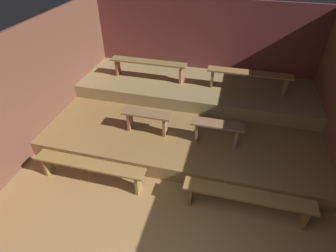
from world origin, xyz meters
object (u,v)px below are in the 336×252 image
at_px(bench_lower_right, 217,129).
at_px(bench_middle_right, 249,76).
at_px(bench_floor_right, 247,198).
at_px(bench_lower_left, 147,118).
at_px(bench_floor_left, 90,167).
at_px(bench_middle_left, 148,65).

xyz_separation_m(bench_lower_right, bench_middle_right, (0.49, 1.66, 0.33)).
relative_size(bench_floor_right, bench_lower_left, 2.03).
distance_m(bench_floor_right, bench_lower_left, 2.37).
bearing_deg(bench_lower_left, bench_floor_left, -116.26).
distance_m(bench_floor_left, bench_middle_right, 3.87).
xyz_separation_m(bench_lower_left, bench_lower_right, (1.36, 0.00, 0.00)).
height_order(bench_lower_left, bench_lower_right, same).
height_order(bench_middle_left, bench_middle_right, same).
distance_m(bench_lower_left, bench_middle_right, 2.51).
height_order(bench_floor_left, bench_lower_right, bench_lower_right).
bearing_deg(bench_middle_right, bench_floor_left, -130.26).
relative_size(bench_floor_left, bench_lower_right, 2.03).
relative_size(bench_lower_right, bench_middle_left, 0.52).
bearing_deg(bench_floor_left, bench_lower_right, 32.40).
xyz_separation_m(bench_lower_left, bench_middle_right, (1.85, 1.66, 0.33)).
relative_size(bench_lower_left, bench_middle_right, 0.52).
distance_m(bench_floor_left, bench_lower_left, 1.43).
distance_m(bench_lower_right, bench_middle_left, 2.51).
bearing_deg(bench_lower_left, bench_middle_right, 41.88).
relative_size(bench_middle_left, bench_middle_right, 1.00).
relative_size(bench_floor_left, bench_floor_right, 1.00).
xyz_separation_m(bench_lower_right, bench_middle_left, (-1.85, 1.66, 0.33)).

